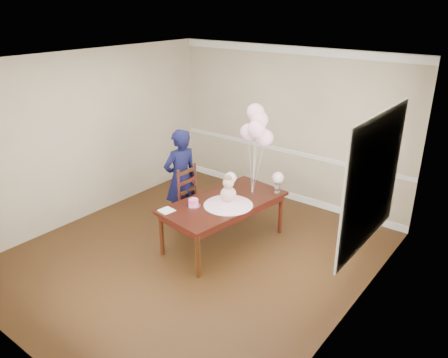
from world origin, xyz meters
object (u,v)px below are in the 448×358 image
at_px(dining_chair_seat, 198,205).
at_px(woman, 181,179).
at_px(dining_table_top, 224,202).
at_px(birthday_cake, 193,202).

bearing_deg(dining_chair_seat, woman, 177.29).
distance_m(dining_table_top, birthday_cake, 0.46).
bearing_deg(dining_chair_seat, birthday_cake, -54.16).
bearing_deg(woman, dining_table_top, 101.11).
relative_size(birthday_cake, dining_chair_seat, 0.31).
relative_size(birthday_cake, woman, 0.09).
bearing_deg(dining_chair_seat, dining_table_top, -2.06).
height_order(dining_table_top, dining_chair_seat, dining_table_top).
height_order(birthday_cake, woman, woman).
xyz_separation_m(dining_table_top, dining_chair_seat, (-0.53, 0.02, -0.21)).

